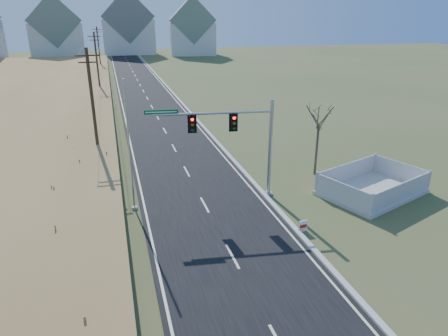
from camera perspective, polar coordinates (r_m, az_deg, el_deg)
The scene contains 14 objects.
ground at distance 22.02m, azimuth -0.34°, elevation -9.87°, with size 260.00×260.00×0.00m, color #3E4F26.
road at distance 69.32m, azimuth -11.74°, elevation 11.25°, with size 8.00×180.00×0.06m, color black.
curb at distance 69.73m, azimuth -8.29°, elevation 11.57°, with size 0.30×180.00×0.18m, color #B2AFA8.
utility_pole_near at distance 33.89m, azimuth -18.25°, elevation 8.72°, with size 1.80×0.26×9.00m.
utility_pole_mid at distance 63.57m, azimuth -17.67°, elevation 14.11°, with size 1.80×0.26×9.00m.
utility_pole_far at distance 93.45m, azimuth -17.46°, elevation 16.07°, with size 1.80×0.26×9.00m.
condo_nnw at distance 126.94m, azimuth -22.87°, elevation 17.53°, with size 14.93×11.17×17.03m.
condo_n at distance 130.45m, azimuth -13.55°, elevation 18.88°, with size 15.27×10.20×18.54m.
condo_ne at distance 124.83m, azimuth -4.57°, elevation 18.93°, with size 14.12×10.51×16.52m.
traffic_signal_mast at distance 25.26m, azimuth 2.65°, elevation 4.26°, with size 8.03×1.34×6.44m.
fence_enclosure at distance 28.77m, azimuth 20.35°, elevation -2.87°, with size 7.83×6.57×1.53m.
open_sign at distance 22.78m, azimuth 11.20°, elevation -8.14°, with size 0.55×0.11×0.68m.
flagpole at distance 24.36m, azimuth -13.21°, elevation 1.02°, with size 0.36×0.36×8.03m.
bare_tree at distance 29.67m, azimuth 13.51°, elevation 7.31°, with size 2.14×2.14×5.66m.
Camera 1 is at (-5.06, -18.20, 11.31)m, focal length 32.00 mm.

